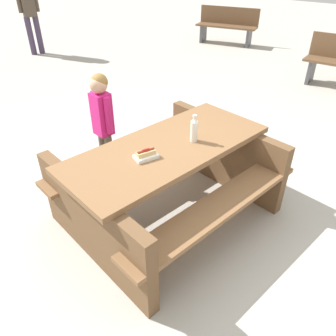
{
  "coord_description": "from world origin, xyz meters",
  "views": [
    {
      "loc": [
        1.92,
        1.42,
        2.14
      ],
      "look_at": [
        0.0,
        0.0,
        0.52
      ],
      "focal_mm": 35.6,
      "sensor_mm": 36.0,
      "label": 1
    }
  ],
  "objects_px": {
    "picnic_table": "(168,176)",
    "soda_bottle": "(194,129)",
    "child_in_coat": "(102,114)",
    "hotdog_tray": "(146,155)",
    "park_bench_mid": "(227,25)"
  },
  "relations": [
    {
      "from": "soda_bottle",
      "to": "child_in_coat",
      "type": "relative_size",
      "value": 0.21
    },
    {
      "from": "picnic_table",
      "to": "park_bench_mid",
      "type": "distance_m",
      "value": 6.7
    },
    {
      "from": "child_in_coat",
      "to": "soda_bottle",
      "type": "bearing_deg",
      "value": 92.91
    },
    {
      "from": "child_in_coat",
      "to": "picnic_table",
      "type": "bearing_deg",
      "value": 81.44
    },
    {
      "from": "soda_bottle",
      "to": "hotdog_tray",
      "type": "xyz_separation_m",
      "value": [
        0.45,
        -0.15,
        -0.08
      ]
    },
    {
      "from": "park_bench_mid",
      "to": "hotdog_tray",
      "type": "bearing_deg",
      "value": 22.71
    },
    {
      "from": "child_in_coat",
      "to": "park_bench_mid",
      "type": "height_order",
      "value": "child_in_coat"
    },
    {
      "from": "soda_bottle",
      "to": "child_in_coat",
      "type": "bearing_deg",
      "value": -87.09
    },
    {
      "from": "child_in_coat",
      "to": "hotdog_tray",
      "type": "bearing_deg",
      "value": 66.08
    },
    {
      "from": "hotdog_tray",
      "to": "park_bench_mid",
      "type": "distance_m",
      "value": 6.94
    },
    {
      "from": "picnic_table",
      "to": "soda_bottle",
      "type": "xyz_separation_m",
      "value": [
        -0.19,
        0.13,
        0.42
      ]
    },
    {
      "from": "picnic_table",
      "to": "soda_bottle",
      "type": "bearing_deg",
      "value": 146.31
    },
    {
      "from": "soda_bottle",
      "to": "hotdog_tray",
      "type": "bearing_deg",
      "value": -18.1
    },
    {
      "from": "picnic_table",
      "to": "hotdog_tray",
      "type": "height_order",
      "value": "hotdog_tray"
    },
    {
      "from": "hotdog_tray",
      "to": "child_in_coat",
      "type": "relative_size",
      "value": 0.18
    }
  ]
}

